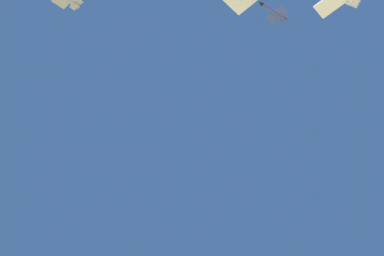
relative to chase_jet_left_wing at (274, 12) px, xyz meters
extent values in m
cone|color=white|center=(-6.83, 26.97, -9.27)|extent=(6.01, 6.61, 5.76)
cylinder|color=#38478C|center=(-0.08, 0.01, -0.02)|extent=(13.06, 3.80, 1.50)
cone|color=black|center=(7.30, -1.33, -0.02)|extent=(2.24, 1.83, 1.50)
cube|color=#38478C|center=(-1.55, 0.28, -0.22)|extent=(5.76, 8.66, 0.24)
cube|color=#38478C|center=(-5.49, 1.00, 1.93)|extent=(2.40, 0.63, 2.60)
cube|color=#38478C|center=(-5.49, 1.00, 0.18)|extent=(2.83, 5.08, 0.20)
cube|color=#999EA3|center=(61.27, -35.43, -19.10)|extent=(2.41, 0.32, 2.60)
cube|color=#999EA3|center=(61.27, -35.43, -20.85)|extent=(2.23, 4.89, 0.20)
camera|label=1|loc=(105.03, 50.62, -120.79)|focal=39.06mm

